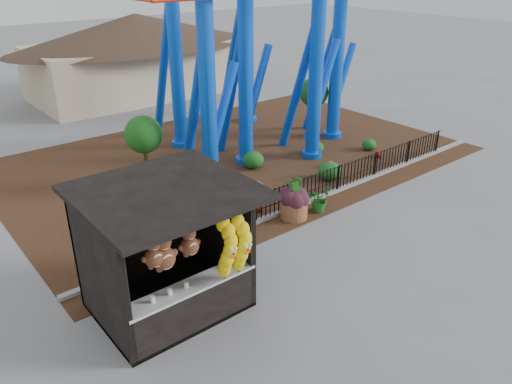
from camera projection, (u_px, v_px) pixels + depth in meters
ground at (296, 281)px, 12.71m from camera, size 120.00×120.00×0.00m
mulch_bed at (234, 157)px, 20.61m from camera, size 18.00×12.00×0.02m
curb at (322, 196)px, 17.07m from camera, size 18.00×0.18×0.12m
prize_booth at (172, 255)px, 10.99m from camera, size 3.50×3.40×3.12m
picket_fence at (340, 178)px, 17.40m from camera, size 12.20×0.06×1.00m
terracotta_planter at (294, 209)px, 15.68m from camera, size 0.92×0.92×0.59m
planter_foliage at (294, 192)px, 15.42m from camera, size 0.70×0.70×0.64m
potted_plant at (319, 199)px, 16.05m from camera, size 0.92×0.85×0.84m
landscaping at (300, 165)px, 19.02m from camera, size 7.72×3.56×0.68m
pavilion at (137, 41)px, 28.87m from camera, size 15.00×15.00×4.80m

